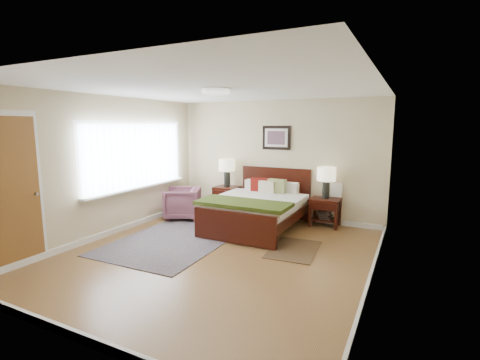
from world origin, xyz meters
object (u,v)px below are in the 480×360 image
Objects in this scene: bed at (258,204)px; lamp_left at (227,167)px; rug_persian at (173,240)px; nightstand_right at (325,209)px; armchair at (182,203)px; nightstand_left at (227,192)px; lamp_right at (326,177)px.

bed is 1.43m from lamp_left.
lamp_left is 0.25× the size of rug_persian.
nightstand_right is 2.97m from armchair.
bed is 1.35m from nightstand_right.
nightstand_left is 2.09m from rug_persian.
lamp_left is at bearing 145.24° from bed.
nightstand_left reaches higher than nightstand_right.
bed reaches higher than nightstand_left.
lamp_right reaches higher than nightstand_right.
nightstand_right is (2.20, 0.01, -0.15)m from nightstand_left.
nightstand_left is 1.10× the size of nightstand_right.
lamp_right is at bearing 90.00° from nightstand_right.
bed is 1.75m from armchair.
bed is at bearing -146.32° from lamp_right.
lamp_right reaches higher than nightstand_left.
nightstand_left is 2.21m from nightstand_right.
bed is at bearing -33.99° from nightstand_left.
nightstand_right reaches higher than rug_persian.
bed is at bearing 50.65° from rug_persian.
bed is 3.18× the size of nightstand_left.
lamp_left reaches higher than lamp_right.
nightstand_left is at bearing 112.41° from armchair.
nightstand_left is at bearing -90.00° from lamp_left.
armchair is at bearing -130.24° from lamp_left.
rug_persian is (0.06, -2.03, -0.49)m from nightstand_left.
rug_persian is (0.72, -1.27, -0.33)m from armchair.
bed reaches higher than nightstand_right.
nightstand_left is at bearing 90.30° from rug_persian.
nightstand_right is 2.98m from rug_persian.
nightstand_right is 0.23× the size of rug_persian.
bed is 3.26× the size of lamp_left.
armchair is (-0.66, -0.78, -0.73)m from lamp_left.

